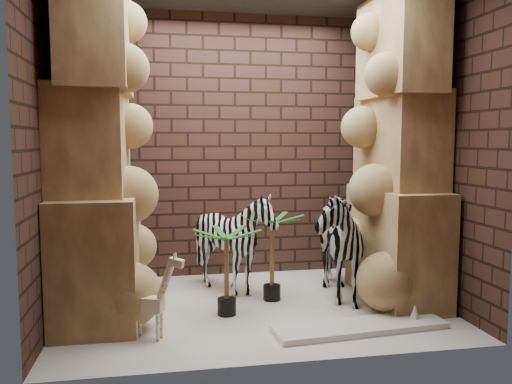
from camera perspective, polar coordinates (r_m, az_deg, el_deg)
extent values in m
plane|color=beige|center=(4.98, -0.18, -12.62)|extent=(3.50, 3.50, 0.00)
plane|color=#331F17|center=(5.96, -2.33, 5.09)|extent=(3.50, 0.00, 3.50)
plane|color=#331F17|center=(3.50, 3.46, 4.61)|extent=(3.50, 0.00, 3.50)
plane|color=#331F17|center=(4.74, -21.57, 4.52)|extent=(0.00, 3.00, 3.00)
plane|color=#331F17|center=(5.32, 18.77, 4.71)|extent=(0.00, 3.00, 3.00)
imported|color=white|center=(5.20, 8.23, -4.52)|extent=(0.66, 1.13, 1.30)
imported|color=white|center=(5.29, -2.45, -6.12)|extent=(1.01, 1.18, 0.96)
cube|color=silver|center=(4.50, 11.48, -14.45)|extent=(1.49, 0.49, 0.05)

